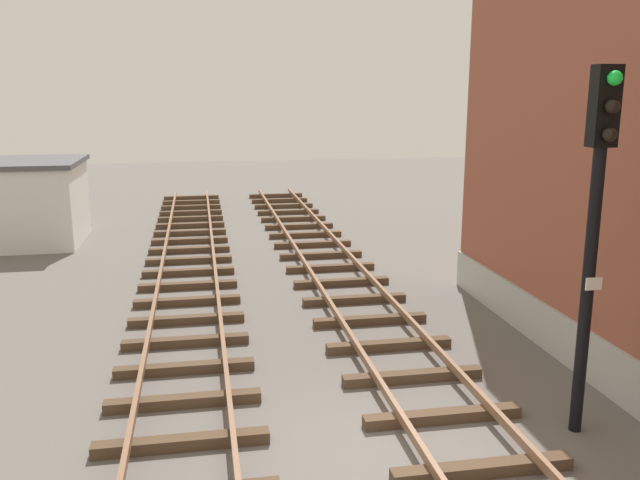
{
  "coord_description": "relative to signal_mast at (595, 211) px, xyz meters",
  "views": [
    {
      "loc": [
        -2.38,
        -8.2,
        5.01
      ],
      "look_at": [
        0.58,
        8.06,
        1.28
      ],
      "focal_mm": 37.51,
      "sensor_mm": 36.0,
      "label": 1
    }
  ],
  "objects": [
    {
      "name": "ground_plane",
      "position": [
        -3.05,
        -0.14,
        -3.36
      ],
      "size": [
        80.0,
        80.0,
        0.0
      ],
      "primitive_type": "plane",
      "color": "#605B56"
    },
    {
      "name": "track_near_building",
      "position": [
        -1.88,
        -0.14,
        -3.23
      ],
      "size": [
        2.5,
        47.58,
        0.32
      ],
      "color": "#4C3826",
      "rests_on": "ground"
    },
    {
      "name": "track_centre",
      "position": [
        -5.82,
        -0.14,
        -3.23
      ],
      "size": [
        2.5,
        47.58,
        0.32
      ],
      "color": "#4C3826",
      "rests_on": "ground"
    },
    {
      "name": "signal_mast",
      "position": [
        0.0,
        0.0,
        0.0
      ],
      "size": [
        0.36,
        0.4,
        5.34
      ],
      "color": "black",
      "rests_on": "ground"
    },
    {
      "name": "control_hut",
      "position": [
        -10.77,
        14.85,
        -1.97
      ],
      "size": [
        3.0,
        3.8,
        2.76
      ],
      "color": "silver",
      "rests_on": "ground"
    }
  ]
}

